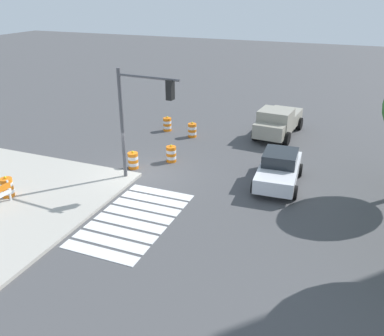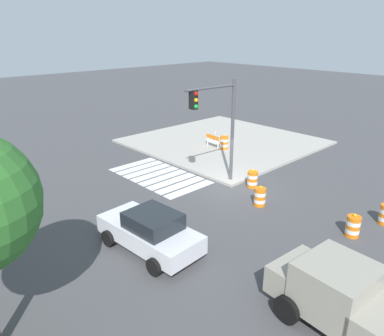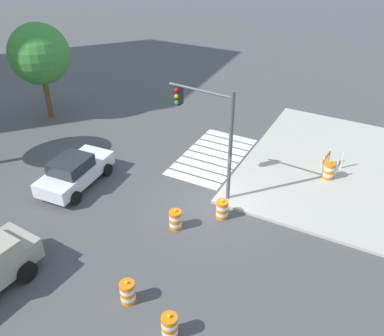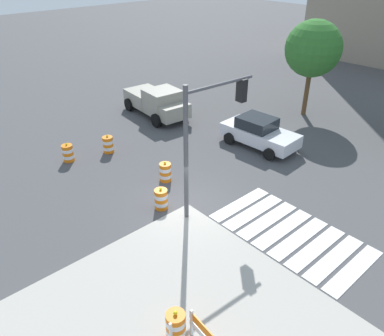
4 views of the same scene
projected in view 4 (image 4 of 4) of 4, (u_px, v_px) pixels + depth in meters
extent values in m
plane|color=#474749|center=(188.00, 207.00, 16.52)|extent=(120.00, 120.00, 0.00)
cube|color=silver|center=(240.00, 204.00, 16.66)|extent=(0.60, 3.20, 0.02)
cube|color=silver|center=(253.00, 212.00, 16.18)|extent=(0.60, 3.20, 0.02)
cube|color=silver|center=(267.00, 220.00, 15.70)|extent=(0.60, 3.20, 0.02)
cube|color=silver|center=(283.00, 229.00, 15.21)|extent=(0.60, 3.20, 0.02)
cube|color=silver|center=(299.00, 238.00, 14.73)|extent=(0.60, 3.20, 0.02)
cube|color=silver|center=(316.00, 248.00, 14.25)|extent=(0.60, 3.20, 0.02)
cube|color=silver|center=(334.00, 259.00, 13.76)|extent=(0.60, 3.20, 0.02)
cube|color=silver|center=(354.00, 270.00, 13.28)|extent=(0.60, 3.20, 0.02)
cube|color=silver|center=(260.00, 135.00, 21.21)|extent=(4.41, 2.11, 0.70)
cube|color=#1E2328|center=(257.00, 123.00, 21.04)|extent=(2.00, 1.72, 0.60)
cylinder|color=black|center=(289.00, 143.00, 21.15)|extent=(0.67, 0.28, 0.66)
cylinder|color=black|center=(269.00, 154.00, 19.98)|extent=(0.67, 0.28, 0.66)
cylinder|color=black|center=(250.00, 129.00, 22.79)|extent=(0.67, 0.28, 0.66)
cylinder|color=black|center=(229.00, 138.00, 21.62)|extent=(0.67, 0.28, 0.66)
cube|color=gray|center=(146.00, 97.00, 25.94)|extent=(2.65, 2.19, 0.90)
cube|color=gray|center=(163.00, 102.00, 24.34)|extent=(2.05, 2.14, 1.50)
cube|color=gray|center=(173.00, 111.00, 23.74)|extent=(1.55, 2.00, 0.90)
cylinder|color=black|center=(183.00, 113.00, 24.70)|extent=(0.86, 0.37, 0.84)
cylinder|color=black|center=(156.00, 120.00, 23.63)|extent=(0.86, 0.37, 0.84)
cylinder|color=black|center=(155.00, 98.00, 27.05)|extent=(0.86, 0.37, 0.84)
cylinder|color=black|center=(129.00, 105.00, 25.98)|extent=(0.86, 0.37, 0.84)
cylinder|color=orange|center=(109.00, 151.00, 20.86)|extent=(0.56, 0.56, 0.18)
cylinder|color=white|center=(108.00, 148.00, 20.77)|extent=(0.56, 0.56, 0.18)
cylinder|color=orange|center=(108.00, 145.00, 20.68)|extent=(0.56, 0.56, 0.18)
cylinder|color=white|center=(108.00, 142.00, 20.59)|extent=(0.56, 0.56, 0.18)
cylinder|color=orange|center=(107.00, 139.00, 20.50)|extent=(0.56, 0.56, 0.18)
sphere|color=yellow|center=(107.00, 136.00, 20.42)|extent=(0.12, 0.12, 0.12)
cylinder|color=orange|center=(161.00, 206.00, 16.41)|extent=(0.56, 0.56, 0.18)
cylinder|color=white|center=(161.00, 203.00, 16.32)|extent=(0.56, 0.56, 0.18)
cylinder|color=orange|center=(161.00, 199.00, 16.23)|extent=(0.56, 0.56, 0.18)
cylinder|color=white|center=(161.00, 196.00, 16.14)|extent=(0.56, 0.56, 0.18)
cylinder|color=orange|center=(161.00, 192.00, 16.05)|extent=(0.56, 0.56, 0.18)
sphere|color=yellow|center=(161.00, 189.00, 15.98)|extent=(0.12, 0.12, 0.12)
cylinder|color=orange|center=(166.00, 179.00, 18.34)|extent=(0.56, 0.56, 0.18)
cylinder|color=white|center=(165.00, 175.00, 18.25)|extent=(0.56, 0.56, 0.18)
cylinder|color=orange|center=(165.00, 172.00, 18.16)|extent=(0.56, 0.56, 0.18)
cylinder|color=white|center=(165.00, 169.00, 18.07)|extent=(0.56, 0.56, 0.18)
cylinder|color=orange|center=(165.00, 166.00, 17.98)|extent=(0.56, 0.56, 0.18)
sphere|color=yellow|center=(165.00, 163.00, 17.91)|extent=(0.12, 0.12, 0.12)
cylinder|color=orange|center=(69.00, 159.00, 20.01)|extent=(0.56, 0.56, 0.18)
cylinder|color=white|center=(69.00, 156.00, 19.92)|extent=(0.56, 0.56, 0.18)
cylinder|color=orange|center=(68.00, 153.00, 19.83)|extent=(0.56, 0.56, 0.18)
cylinder|color=white|center=(67.00, 150.00, 19.74)|extent=(0.56, 0.56, 0.18)
cylinder|color=orange|center=(67.00, 147.00, 19.65)|extent=(0.56, 0.56, 0.18)
sphere|color=yellow|center=(66.00, 144.00, 19.58)|extent=(0.12, 0.12, 0.12)
cylinder|color=orange|center=(176.00, 334.00, 10.83)|extent=(0.56, 0.56, 0.18)
cylinder|color=white|center=(176.00, 330.00, 10.74)|extent=(0.56, 0.56, 0.18)
cylinder|color=orange|center=(176.00, 326.00, 10.65)|extent=(0.56, 0.56, 0.18)
cylinder|color=white|center=(176.00, 321.00, 10.56)|extent=(0.56, 0.56, 0.18)
cylinder|color=orange|center=(175.00, 317.00, 10.47)|extent=(0.56, 0.56, 0.18)
sphere|color=yellow|center=(175.00, 313.00, 10.39)|extent=(0.12, 0.12, 0.12)
cube|color=silver|center=(192.00, 323.00, 10.67)|extent=(0.08, 0.08, 1.00)
cube|color=silver|center=(171.00, 336.00, 10.31)|extent=(0.08, 0.08, 1.00)
cube|color=orange|center=(205.00, 330.00, 10.18)|extent=(1.30, 0.15, 0.28)
cylinder|color=#4C4C51|center=(186.00, 157.00, 14.33)|extent=(0.18, 0.18, 5.50)
cylinder|color=#4C4C51|center=(220.00, 84.00, 13.97)|extent=(0.32, 3.20, 0.12)
cube|color=black|center=(242.00, 90.00, 14.79)|extent=(0.38, 0.30, 0.90)
sphere|color=red|center=(239.00, 81.00, 14.77)|extent=(0.20, 0.20, 0.20)
sphere|color=#F2A514|center=(238.00, 89.00, 14.92)|extent=(0.20, 0.20, 0.20)
sphere|color=green|center=(238.00, 96.00, 15.07)|extent=(0.20, 0.20, 0.20)
cylinder|color=brown|center=(307.00, 92.00, 24.85)|extent=(0.30, 0.30, 3.07)
sphere|color=#2D6B28|center=(313.00, 49.00, 23.47)|extent=(3.45, 3.45, 3.45)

